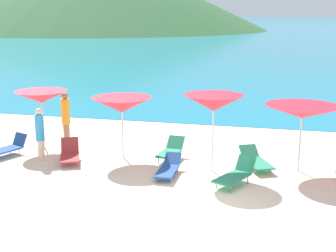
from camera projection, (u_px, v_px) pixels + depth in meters
ground_plane at (230, 125)px, 21.10m from camera, size 50.00×100.00×0.30m
ocean_water at (281, 22)px, 227.89m from camera, size 650.00×440.00×0.02m
umbrella_0 at (41, 97)px, 16.67m from camera, size 2.04×2.04×2.09m
umbrella_1 at (122, 105)px, 15.49m from camera, size 2.20×2.20×2.08m
umbrella_2 at (214, 103)px, 14.04m from camera, size 1.88×1.88×2.41m
umbrella_3 at (302, 112)px, 14.14m from camera, size 2.29×2.29×2.08m
lounge_chair_1 at (7, 148)px, 16.07m from camera, size 1.07×1.60×0.68m
lounge_chair_2 at (169, 168)px, 14.15m from camera, size 0.54×1.62×0.50m
lounge_chair_4 at (70, 153)px, 15.43m from camera, size 1.11×1.51×0.68m
lounge_chair_5 at (236, 174)px, 13.39m from camera, size 1.18×1.63×0.71m
lounge_chair_6 at (171, 150)px, 15.66m from camera, size 0.71×1.46×0.66m
lounge_chair_8 at (256, 160)px, 14.85m from camera, size 1.25×1.72×0.55m
beachgoer_0 at (40, 132)px, 15.45m from camera, size 0.29×0.29×1.76m
beachgoer_1 at (66, 116)px, 17.45m from camera, size 0.32×0.32×1.92m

